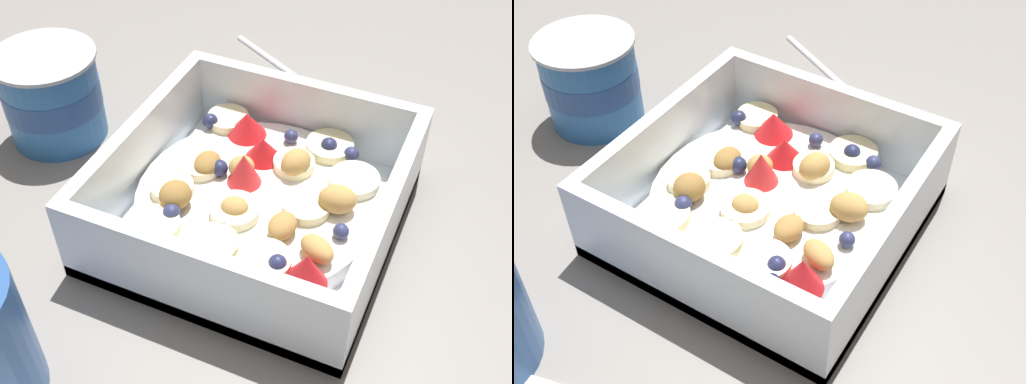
# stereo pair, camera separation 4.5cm
# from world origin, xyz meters

# --- Properties ---
(ground_plane) EXTENTS (2.40, 2.40, 0.00)m
(ground_plane) POSITION_xyz_m (0.00, 0.00, 0.00)
(ground_plane) COLOR gray
(fruit_bowl) EXTENTS (0.19, 0.19, 0.07)m
(fruit_bowl) POSITION_xyz_m (-0.01, -0.01, 0.02)
(fruit_bowl) COLOR white
(fruit_bowl) RESTS_ON ground
(spoon) EXTENTS (0.10, 0.16, 0.01)m
(spoon) POSITION_xyz_m (0.16, 0.01, 0.00)
(spoon) COLOR silver
(spoon) RESTS_ON ground
(yogurt_cup) EXTENTS (0.08, 0.08, 0.08)m
(yogurt_cup) POSITION_xyz_m (0.02, 0.19, 0.04)
(yogurt_cup) COLOR #3370B7
(yogurt_cup) RESTS_ON ground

